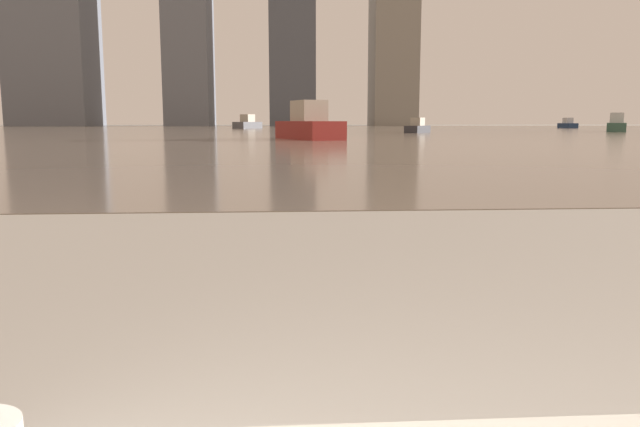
# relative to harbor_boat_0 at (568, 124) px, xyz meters

# --- Properties ---
(harbor_water) EXTENTS (180.00, 110.00, 0.01)m
(harbor_water) POSITION_rel_harbor_boat_0_xyz_m (-38.47, -19.45, -0.48)
(harbor_water) COLOR gray
(harbor_water) RESTS_ON ground_plane
(harbor_boat_0) EXTENTS (1.28, 3.62, 1.35)m
(harbor_boat_0) POSITION_rel_harbor_boat_0_xyz_m (0.00, 0.00, 0.00)
(harbor_boat_0) COLOR navy
(harbor_boat_0) RESTS_ON harbor_water
(harbor_boat_2) EXTENTS (3.47, 4.66, 1.67)m
(harbor_boat_2) POSITION_rel_harbor_boat_0_xyz_m (-8.47, -27.22, 0.11)
(harbor_boat_2) COLOR #335647
(harbor_boat_2) RESTS_ON harbor_water
(harbor_boat_3) EXTENTS (2.68, 3.34, 1.22)m
(harbor_boat_3) POSITION_rel_harbor_boat_0_xyz_m (-27.19, -30.89, -0.05)
(harbor_boat_3) COLOR #2D2D33
(harbor_boat_3) RESTS_ON harbor_water
(harbor_boat_4) EXTENTS (3.60, 4.86, 1.75)m
(harbor_boat_4) POSITION_rel_harbor_boat_0_xyz_m (-42.27, -1.97, 0.14)
(harbor_boat_4) COLOR #4C4C51
(harbor_boat_4) RESTS_ON harbor_water
(harbor_boat_5) EXTENTS (3.58, 5.73, 2.03)m
(harbor_boat_5) POSITION_rel_harbor_boat_0_xyz_m (-36.88, -47.92, 0.24)
(harbor_boat_5) COLOR maroon
(harbor_boat_5) RESTS_ON harbor_water
(skyline_tower_0) EXTENTS (13.69, 13.76, 29.45)m
(skyline_tower_0) POSITION_rel_harbor_boat_0_xyz_m (-78.46, 36.55, 14.24)
(skyline_tower_0) COLOR slate
(skyline_tower_0) RESTS_ON ground_plane
(skyline_tower_2) EXTENTS (8.23, 11.86, 27.56)m
(skyline_tower_2) POSITION_rel_harbor_boat_0_xyz_m (-35.79, 36.55, 13.29)
(skyline_tower_2) COLOR #4C515B
(skyline_tower_2) RESTS_ON ground_plane
(skyline_tower_3) EXTENTS (8.10, 9.50, 30.27)m
(skyline_tower_3) POSITION_rel_harbor_boat_0_xyz_m (-16.89, 36.55, 14.65)
(skyline_tower_3) COLOR gray
(skyline_tower_3) RESTS_ON ground_plane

